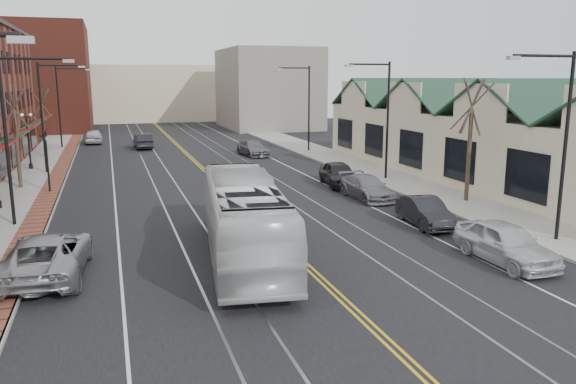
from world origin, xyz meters
TOP-DOWN VIEW (x-y plane):
  - ground at (0.00, 0.00)m, footprint 160.00×160.00m
  - sidewalk_left at (-12.00, 20.00)m, footprint 4.00×120.00m
  - sidewalk_right at (12.00, 20.00)m, footprint 4.00×120.00m
  - building_right at (18.00, 20.00)m, footprint 8.00×36.00m
  - backdrop_left at (-16.00, 70.00)m, footprint 14.00×18.00m
  - backdrop_mid at (0.00, 85.00)m, footprint 22.00×14.00m
  - backdrop_right at (15.00, 65.00)m, footprint 12.00×16.00m
  - streetlight_l_1 at (-11.05, 16.00)m, footprint 3.33×0.25m
  - streetlight_l_2 at (-11.05, 32.00)m, footprint 3.33×0.25m
  - streetlight_l_3 at (-11.05, 48.00)m, footprint 3.33×0.25m
  - streetlight_r_0 at (11.05, 6.00)m, footprint 3.33×0.25m
  - streetlight_r_1 at (11.05, 22.00)m, footprint 3.33×0.25m
  - streetlight_r_2 at (11.05, 38.00)m, footprint 3.33×0.25m
  - lamppost_l_3 at (-12.80, 34.00)m, footprint 0.84×0.28m
  - tree_left_near at (-12.50, 26.00)m, footprint 1.78×1.37m
  - tree_left_far at (-12.50, 42.00)m, footprint 1.66×1.28m
  - tree_right_mid at (12.50, 14.00)m, footprint 1.90×1.46m
  - traffic_signal at (-10.60, 24.00)m, footprint 0.18×0.15m
  - transit_bus at (-2.00, 8.08)m, footprint 4.24×11.84m
  - parked_suv at (-9.30, 8.12)m, footprint 3.15×6.04m
  - parked_car_a at (7.50, 4.38)m, footprint 1.97×4.75m
  - parked_car_b at (7.50, 10.22)m, footprint 1.93×4.34m
  - parked_car_c at (7.50, 16.69)m, footprint 2.07×4.79m
  - parked_car_d at (7.50, 20.98)m, footprint 2.45×4.90m
  - distant_car_left at (-3.66, 45.42)m, footprint 1.78×4.64m
  - distant_car_right at (5.67, 36.97)m, footprint 2.48×4.96m
  - distant_car_far at (-8.50, 51.64)m, footprint 1.86×4.61m

SIDE VIEW (x-z plane):
  - ground at x=0.00m, z-range 0.00..0.00m
  - sidewalk_left at x=-12.00m, z-range 0.00..0.15m
  - sidewalk_right at x=12.00m, z-range 0.00..0.15m
  - parked_car_c at x=7.50m, z-range 0.00..1.37m
  - distant_car_right at x=5.67m, z-range 0.00..1.38m
  - parked_car_b at x=7.50m, z-range 0.00..1.38m
  - distant_car_left at x=-3.66m, z-range 0.00..1.51m
  - distant_car_far at x=-8.50m, z-range 0.00..1.57m
  - parked_car_d at x=7.50m, z-range 0.00..1.60m
  - parked_car_a at x=7.50m, z-range 0.00..1.61m
  - parked_suv at x=-9.30m, z-range 0.00..1.63m
  - transit_bus at x=-2.00m, z-range 0.00..3.23m
  - lamppost_l_3 at x=-12.80m, z-range 0.07..4.34m
  - building_right at x=18.00m, z-range 0.00..4.60m
  - traffic_signal at x=-10.60m, z-range 0.45..4.25m
  - tree_left_far at x=-12.50m, z-range 0.26..6.29m
  - tree_left_near at x=-12.50m, z-range 0.27..6.75m
  - tree_right_mid at x=12.50m, z-range 0.28..7.22m
  - backdrop_mid at x=0.00m, z-range 0.00..9.00m
  - streetlight_l_1 at x=-11.05m, z-range 1.03..9.03m
  - streetlight_l_2 at x=-11.05m, z-range 1.03..9.03m
  - streetlight_l_3 at x=-11.05m, z-range 1.03..9.03m
  - streetlight_r_0 at x=11.05m, z-range 1.03..9.03m
  - streetlight_r_1 at x=11.05m, z-range 1.03..9.03m
  - streetlight_r_2 at x=11.05m, z-range 1.03..9.03m
  - backdrop_right at x=15.00m, z-range 0.00..11.00m
  - backdrop_left at x=-16.00m, z-range 0.00..14.00m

